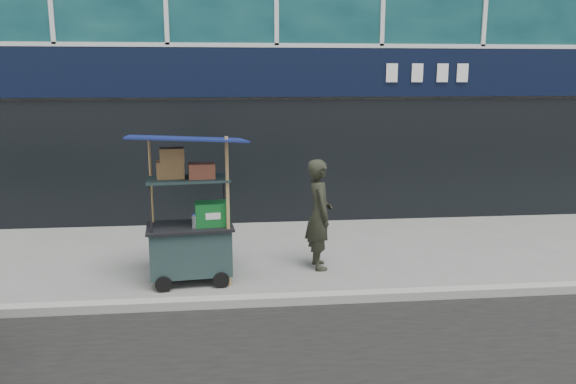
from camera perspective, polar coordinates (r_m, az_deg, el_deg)
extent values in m
plane|color=slate|center=(7.48, 1.50, -10.64)|extent=(80.00, 80.00, 0.00)
cube|color=gray|center=(7.28, 1.71, -10.80)|extent=(80.00, 0.18, 0.12)
cube|color=black|center=(10.76, -1.14, 12.02)|extent=(15.68, 0.06, 0.90)
cube|color=black|center=(10.92, -1.12, 3.06)|extent=(15.68, 0.04, 2.40)
cube|color=#1A2C2D|center=(7.99, -9.85, -5.83)|extent=(1.16, 0.75, 0.64)
cylinder|color=black|center=(7.78, -12.54, -9.15)|extent=(0.22, 0.07, 0.22)
cylinder|color=black|center=(7.80, -6.80, -8.89)|extent=(0.22, 0.07, 0.22)
cube|color=black|center=(7.90, -9.94, -3.48)|extent=(1.24, 0.83, 0.04)
cylinder|color=black|center=(7.55, -13.78, -1.79)|extent=(0.03, 0.03, 0.69)
cylinder|color=black|center=(7.58, -6.13, -1.47)|extent=(0.03, 0.03, 0.69)
cylinder|color=black|center=(8.09, -13.66, -0.89)|extent=(0.03, 0.03, 0.69)
cylinder|color=black|center=(8.12, -6.52, -0.59)|extent=(0.03, 0.03, 0.69)
cube|color=#1A2C2D|center=(7.75, -10.11, 1.31)|extent=(1.16, 0.75, 0.03)
cylinder|color=#AF814F|center=(7.60, -6.12, -2.14)|extent=(0.05, 0.05, 2.07)
cylinder|color=#AF814F|center=(8.12, -13.61, -1.84)|extent=(0.04, 0.04, 1.98)
cube|color=#0D174A|center=(7.67, -10.26, 5.36)|extent=(1.67, 1.25, 0.18)
cube|color=#0E5A25|center=(7.82, -7.71, -2.20)|extent=(0.49, 0.37, 0.32)
cylinder|color=silver|center=(7.69, -9.51, -3.02)|extent=(0.07, 0.07, 0.18)
cylinder|color=#1832B7|center=(7.67, -9.53, -2.29)|extent=(0.03, 0.03, 0.02)
cube|color=brown|center=(7.77, -11.85, 2.24)|extent=(0.39, 0.31, 0.23)
cube|color=#996A42|center=(7.69, -8.76, 2.15)|extent=(0.37, 0.29, 0.20)
cube|color=brown|center=(7.72, -11.71, 3.73)|extent=(0.34, 0.27, 0.18)
imported|color=black|center=(8.37, 3.17, -2.26)|extent=(0.44, 0.63, 1.65)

